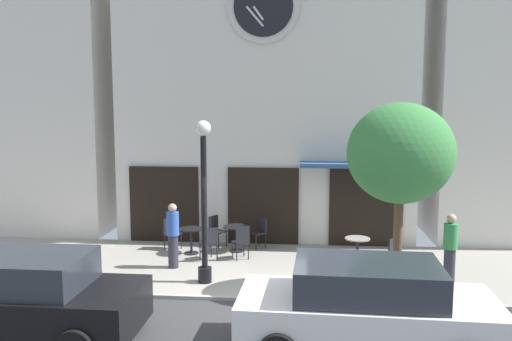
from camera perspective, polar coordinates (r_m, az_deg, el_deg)
ground_plane at (r=11.27m, az=-1.15°, el=-14.76°), size 24.02×10.60×0.13m
clock_building at (r=17.27m, az=1.19°, el=13.14°), size 9.06×4.29×11.66m
neighbor_building_left at (r=20.33m, az=-22.30°, el=11.56°), size 5.77×4.70×11.87m
street_lamp at (r=12.42m, az=-5.58°, el=-3.31°), size 0.36×0.36×3.81m
street_tree at (r=11.83m, az=15.19°, el=1.71°), size 2.29×2.06×4.22m
cafe_table_rightmost at (r=15.14m, az=-6.94°, el=-6.95°), size 0.70×0.70×0.72m
cafe_table_center_right at (r=15.26m, az=-2.09°, el=-6.67°), size 0.77×0.77×0.73m
cafe_table_center at (r=14.10m, az=10.78°, el=-8.08°), size 0.64×0.64×0.76m
cafe_chair_curbside at (r=15.68m, az=-9.15°, el=-6.42°), size 0.51×0.51×0.90m
cafe_chair_facing_wall at (r=15.86m, az=-4.31°, el=-6.20°), size 0.55×0.55×0.90m
cafe_chair_near_tree at (r=15.66m, az=0.43°, el=-6.35°), size 0.56×0.56×0.90m
cafe_chair_mid_row at (r=14.48m, az=-1.57°, el=-7.47°), size 0.54×0.54×0.90m
cafe_chair_right_end at (r=14.46m, az=-4.96°, el=-7.51°), size 0.56×0.56×0.90m
cafe_chair_corner at (r=13.72m, az=13.93°, el=-8.51°), size 0.55×0.55×0.90m
pedestrian_green at (r=13.23m, az=20.03°, el=-7.82°), size 0.42×0.42×1.67m
pedestrian_blue at (r=13.86m, az=-8.87°, el=-6.80°), size 0.45×0.45×1.67m
parked_car_black at (r=10.57m, az=-23.95°, el=-12.35°), size 4.32×2.06×1.55m
parked_car_white at (r=9.45m, az=11.72°, el=-14.21°), size 4.36×2.14×1.55m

